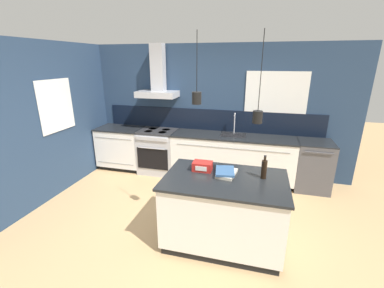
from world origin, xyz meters
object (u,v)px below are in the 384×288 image
oven_range (158,151)px  book_stack (226,172)px  dishwasher (313,165)px  bottle_on_island (264,169)px  red_supply_box (202,166)px

oven_range → book_stack: book_stack is taller
oven_range → book_stack: size_ratio=2.51×
oven_range → dishwasher: same height
bottle_on_island → red_supply_box: size_ratio=1.20×
oven_range → book_stack: bearing=-47.0°
dishwasher → book_stack: 2.30m
dishwasher → red_supply_box: bearing=-134.5°
oven_range → bottle_on_island: bottle_on_island is taller
oven_range → bottle_on_island: (2.11, -1.76, 0.58)m
bottle_on_island → red_supply_box: 0.78m
book_stack → red_supply_box: size_ratio=1.46×
book_stack → oven_range: bearing=133.0°
oven_range → red_supply_box: red_supply_box is taller
dishwasher → bottle_on_island: 2.07m
bottle_on_island → book_stack: (-0.46, -0.02, -0.09)m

